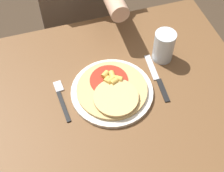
% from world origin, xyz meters
% --- Properties ---
extents(dining_table, '(1.01, 0.86, 0.74)m').
position_xyz_m(dining_table, '(0.00, 0.00, 0.62)').
color(dining_table, brown).
rests_on(dining_table, ground_plane).
extents(plate, '(0.29, 0.29, 0.01)m').
position_xyz_m(plate, '(0.01, 0.04, 0.75)').
color(plate, silver).
rests_on(plate, dining_table).
extents(pizza, '(0.25, 0.25, 0.04)m').
position_xyz_m(pizza, '(0.01, 0.04, 0.77)').
color(pizza, tan).
rests_on(pizza, plate).
extents(fork, '(0.03, 0.18, 0.00)m').
position_xyz_m(fork, '(-0.17, 0.07, 0.75)').
color(fork, black).
rests_on(fork, dining_table).
extents(knife, '(0.03, 0.22, 0.00)m').
position_xyz_m(knife, '(0.18, 0.06, 0.75)').
color(knife, black).
rests_on(knife, dining_table).
extents(drinking_glass, '(0.08, 0.08, 0.12)m').
position_xyz_m(drinking_glass, '(0.24, 0.15, 0.81)').
color(drinking_glass, silver).
rests_on(drinking_glass, dining_table).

